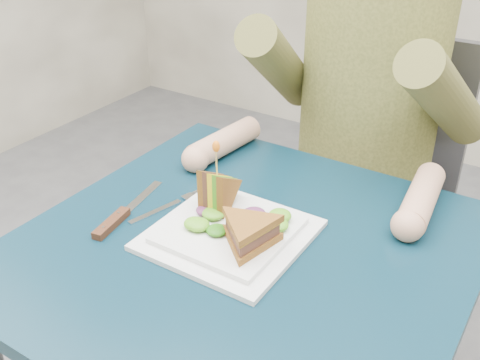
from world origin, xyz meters
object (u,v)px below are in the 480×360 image
Objects in this scene: chair at (371,180)px; plate at (230,233)px; sandwich_upright at (217,191)px; table at (244,279)px; sandwich_flat at (249,233)px; knife at (118,218)px; fork at (167,206)px; diner at (371,60)px.

plate is (-0.03, -0.66, 0.20)m from chair.
chair reaches higher than sandwich_upright.
chair is (0.00, 0.66, -0.11)m from table.
plate is at bearing -92.81° from chair.
table is at bearing -90.00° from chair.
chair is at bearing 87.19° from plate.
sandwich_upright reaches higher than sandwich_flat.
sandwich_upright reaches higher than plate.
table is 0.26m from knife.
fork is at bearing -163.73° from sandwich_upright.
sandwich_upright reaches higher than fork.
plate reaches higher than fork.
sandwich_upright is at bearing -98.30° from chair.
plate is at bearing 173.21° from table.
chair reaches higher than table.
diner is 4.23× the size of fork.
chair reaches higher than fork.
sandwich_upright is (-0.09, -0.61, 0.24)m from chair.
sandwich_flat is 0.22m from fork.
sandwich_upright is at bearing 16.27° from fork.
chair is 0.66m from sandwich_upright.
sandwich_upright is 0.68× the size of fork.
fork is at bearing -106.31° from chair.
fork is (-0.19, -0.53, -0.18)m from diner.
plate is (-0.03, -0.54, -0.18)m from diner.
chair is 1.25× the size of diner.
chair is 0.69m from fork.
plate reaches higher than knife.
knife is (-0.15, -0.11, -0.05)m from sandwich_upright.
plate is (-0.03, 0.00, 0.09)m from table.
chair is 5.27× the size of sandwich_flat.
knife is at bearing -111.08° from diner.
table is at bearing 137.17° from sandwich_flat.
chair reaches higher than plate.
diner reaches higher than sandwich_flat.
plate is 0.16m from fork.
sandwich_upright is (-0.09, 0.05, 0.13)m from table.
sandwich_upright is 0.11m from fork.
diner is 0.52m from sandwich_upright.
sandwich_flat reaches higher than knife.
sandwich_flat is 0.27m from knife.
chair is 0.79m from knife.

